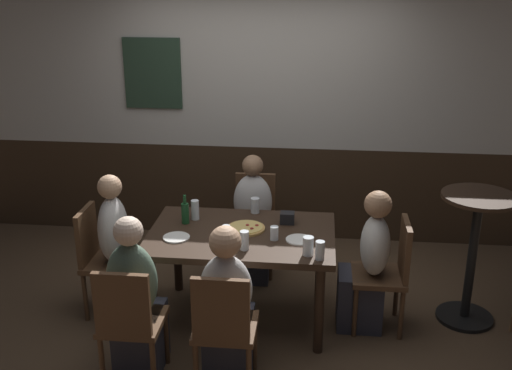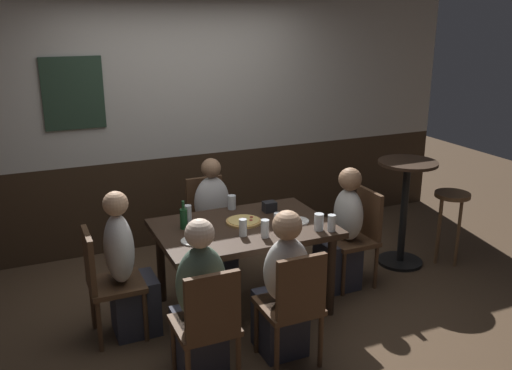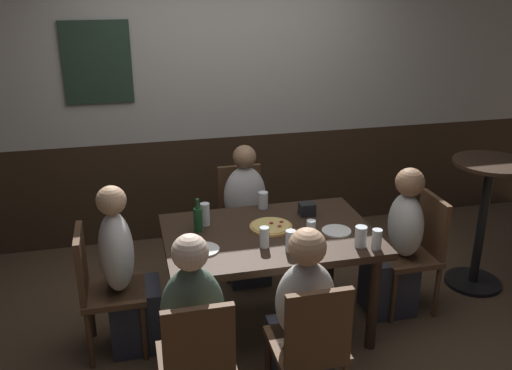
{
  "view_description": "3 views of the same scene",
  "coord_description": "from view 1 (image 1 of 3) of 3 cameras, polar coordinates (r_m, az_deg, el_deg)",
  "views": [
    {
      "loc": [
        0.56,
        -4.19,
        2.64
      ],
      "look_at": [
        0.11,
        0.06,
        1.11
      ],
      "focal_mm": 42.75,
      "sensor_mm": 36.0,
      "label": 1
    },
    {
      "loc": [
        -1.6,
        -3.88,
        2.4
      ],
      "look_at": [
        0.11,
        0.01,
        1.07
      ],
      "focal_mm": 38.94,
      "sensor_mm": 36.0,
      "label": 2
    },
    {
      "loc": [
        -0.88,
        -3.28,
        2.39
      ],
      "look_at": [
        -0.08,
        0.06,
        1.07
      ],
      "focal_mm": 39.43,
      "sensor_mm": 36.0,
      "label": 3
    }
  ],
  "objects": [
    {
      "name": "beer_bottle_green",
      "position": [
        4.79,
        -6.64,
        -2.56
      ],
      "size": [
        0.06,
        0.06,
        0.23
      ],
      "color": "#194723",
      "rests_on": "dining_table"
    },
    {
      "name": "pint_glass_pale",
      "position": [
        4.34,
        -1.09,
        -5.32
      ],
      "size": [
        0.06,
        0.06,
        0.14
      ],
      "color": "silver",
      "rests_on": "dining_table"
    },
    {
      "name": "plate_white_small",
      "position": [
        4.51,
        4.05,
        -5.13
      ],
      "size": [
        0.2,
        0.2,
        0.01
      ],
      "primitive_type": "cylinder",
      "color": "white",
      "rests_on": "dining_table"
    },
    {
      "name": "chair_head_east",
      "position": [
        4.73,
        12.34,
        -7.66
      ],
      "size": [
        0.4,
        0.4,
        0.88
      ],
      "color": "#513521",
      "rests_on": "ground_plane"
    },
    {
      "name": "person_head_west",
      "position": [
        4.94,
        -12.5,
        -6.54
      ],
      "size": [
        0.37,
        0.34,
        1.16
      ],
      "color": "#2D2D38",
      "rests_on": "ground_plane"
    },
    {
      "name": "pint_glass_amber",
      "position": [
        4.22,
        6.0,
        -6.22
      ],
      "size": [
        0.06,
        0.06,
        0.13
      ],
      "color": "silver",
      "rests_on": "dining_table"
    },
    {
      "name": "chair_left_near",
      "position": [
        4.1,
        -11.81,
        -12.19
      ],
      "size": [
        0.4,
        0.4,
        0.88
      ],
      "color": "#513521",
      "rests_on": "ground_plane"
    },
    {
      "name": "chair_mid_near",
      "position": [
        3.97,
        -3.03,
        -12.93
      ],
      "size": [
        0.4,
        0.4,
        0.88
      ],
      "color": "#513521",
      "rests_on": "ground_plane"
    },
    {
      "name": "plate_white_large",
      "position": [
        4.57,
        -7.47,
        -4.89
      ],
      "size": [
        0.2,
        0.2,
        0.01
      ],
      "primitive_type": "cylinder",
      "color": "white",
      "rests_on": "dining_table"
    },
    {
      "name": "beer_glass_tall",
      "position": [
        4.98,
        -0.09,
        -2.0
      ],
      "size": [
        0.07,
        0.07,
        0.12
      ],
      "color": "silver",
      "rests_on": "dining_table"
    },
    {
      "name": "tumbler_water",
      "position": [
        4.27,
        4.9,
        -5.79
      ],
      "size": [
        0.08,
        0.08,
        0.14
      ],
      "color": "silver",
      "rests_on": "dining_table"
    },
    {
      "name": "ground_plane",
      "position": [
        4.98,
        -1.3,
        -12.27
      ],
      "size": [
        12.0,
        12.0,
        0.0
      ],
      "primitive_type": "plane",
      "color": "#4C3826"
    },
    {
      "name": "wall_back",
      "position": [
        6.01,
        0.55,
        6.89
      ],
      "size": [
        6.4,
        0.13,
        2.6
      ],
      "color": "#332316",
      "rests_on": "ground_plane"
    },
    {
      "name": "pizza",
      "position": [
        4.68,
        -0.94,
        -4.04
      ],
      "size": [
        0.29,
        0.29,
        0.03
      ],
      "color": "tan",
      "rests_on": "dining_table"
    },
    {
      "name": "chair_mid_far",
      "position": [
        5.54,
        -0.17,
        -3.03
      ],
      "size": [
        0.4,
        0.4,
        0.88
      ],
      "color": "#513521",
      "rests_on": "ground_plane"
    },
    {
      "name": "person_mid_far",
      "position": [
        5.4,
        -0.35,
        -3.97
      ],
      "size": [
        0.34,
        0.37,
        1.12
      ],
      "color": "#2D2D38",
      "rests_on": "ground_plane"
    },
    {
      "name": "condiment_caddy",
      "position": [
        4.78,
        2.95,
        -3.09
      ],
      "size": [
        0.11,
        0.09,
        0.09
      ],
      "primitive_type": "cube",
      "color": "black",
      "rests_on": "dining_table"
    },
    {
      "name": "tumbler_short",
      "position": [
        4.44,
        -2.79,
        -4.75
      ],
      "size": [
        0.06,
        0.06,
        0.14
      ],
      "color": "silver",
      "rests_on": "dining_table"
    },
    {
      "name": "person_mid_near",
      "position": [
        4.12,
        -2.67,
        -11.93
      ],
      "size": [
        0.34,
        0.37,
        1.13
      ],
      "color": "#2D2D38",
      "rests_on": "ground_plane"
    },
    {
      "name": "person_left_near",
      "position": [
        4.24,
        -11.14,
        -11.13
      ],
      "size": [
        0.34,
        0.37,
        1.16
      ],
      "color": "#2D2D38",
      "rests_on": "ground_plane"
    },
    {
      "name": "chair_head_west",
      "position": [
        4.99,
        -14.28,
        -6.33
      ],
      "size": [
        0.4,
        0.4,
        0.88
      ],
      "color": "#513521",
      "rests_on": "ground_plane"
    },
    {
      "name": "beer_glass_half",
      "position": [
        4.87,
        -5.72,
        -2.43
      ],
      "size": [
        0.06,
        0.06,
        0.16
      ],
      "color": "silver",
      "rests_on": "dining_table"
    },
    {
      "name": "dining_table",
      "position": [
        4.67,
        -1.36,
        -5.46
      ],
      "size": [
        1.41,
        0.95,
        0.74
      ],
      "color": "black",
      "rests_on": "ground_plane"
    },
    {
      "name": "side_bar_table",
      "position": [
        4.95,
        19.65,
        -5.6
      ],
      "size": [
        0.56,
        0.56,
        1.05
      ],
      "color": "black",
      "rests_on": "ground_plane"
    },
    {
      "name": "highball_clear",
      "position": [
        4.5,
        1.72,
        -4.6
      ],
      "size": [
        0.06,
        0.06,
        0.1
      ],
      "color": "silver",
      "rests_on": "dining_table"
    },
    {
      "name": "person_head_east",
      "position": [
        4.73,
        10.33,
        -7.88
      ],
      "size": [
        0.37,
        0.34,
        1.11
      ],
      "color": "#2D2D38",
      "rests_on": "ground_plane"
    }
  ]
}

